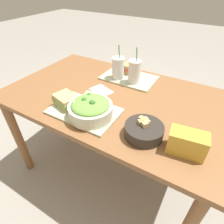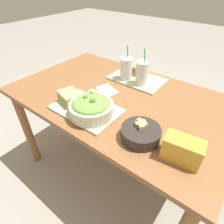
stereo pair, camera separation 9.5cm
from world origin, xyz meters
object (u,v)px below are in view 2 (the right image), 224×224
Objects in this scene: drink_cup_dark at (126,69)px; chip_bag at (182,150)px; drink_cup_red at (142,74)px; soup_bowl at (141,133)px; salad_bowl at (91,107)px; sandwich_near at (70,97)px; napkin_folded at (107,90)px; baguette_near at (99,98)px; sandwich_far at (134,69)px.

drink_cup_dark is 0.72m from chip_bag.
soup_bowl is at bearing -59.65° from drink_cup_red.
soup_bowl is at bearing 3.07° from salad_bowl.
salad_bowl reaches higher than soup_bowl.
soup_bowl reaches higher than sandwich_near.
salad_bowl is at bearing -176.93° from soup_bowl.
salad_bowl reaches higher than napkin_folded.
chip_bag is 0.98× the size of napkin_folded.
baguette_near is (0.14, 0.09, 0.00)m from sandwich_near.
salad_bowl is 1.72× the size of baguette_near.
napkin_folded is at bearing 111.89° from salad_bowl.
baguette_near is 0.97× the size of sandwich_far.
sandwich_near is at bearing -179.56° from soup_bowl.
drink_cup_red is 0.25m from napkin_folded.
baguette_near is 0.46m from sandwich_far.
chip_bag is (0.48, 0.01, -0.01)m from salad_bowl.
baguette_near is (-0.04, 0.11, -0.02)m from salad_bowl.
chip_bag is 0.64m from napkin_folded.
baguette_near is 0.35m from drink_cup_red.
sandwich_near is at bearing -115.83° from drink_cup_red.
napkin_folded is (-0.07, 0.16, -0.04)m from baguette_near.
soup_bowl is 0.47m from napkin_folded.
sandwich_near is 1.11× the size of sandwich_far.
sandwich_far is at bearing 92.68° from drink_cup_dark.
soup_bowl is 0.58m from drink_cup_dark.
drink_cup_dark reaches higher than chip_bag.
sandwich_near is at bearing 123.96° from baguette_near.
napkin_folded is (-0.01, -0.30, -0.04)m from sandwich_far.
chip_bag reaches higher than napkin_folded.
drink_cup_dark reaches higher than baguette_near.
salad_bowl is at bearing 10.93° from sandwich_near.
sandwich_far is (-0.06, 0.46, -0.00)m from baguette_near.
napkin_folded is (0.07, 0.25, -0.04)m from sandwich_near.
drink_cup_red reaches higher than baguette_near.
drink_cup_dark is at bearing 131.07° from soup_bowl.
chip_bag is at bearing -37.58° from drink_cup_dark.
soup_bowl is 0.34m from baguette_near.
drink_cup_dark is (-0.09, 0.45, 0.02)m from salad_bowl.
drink_cup_red is at bearing -45.35° from sandwich_far.
napkin_folded is at bearing -95.66° from sandwich_far.
salad_bowl is 0.96× the size of drink_cup_red.
soup_bowl is at bearing -31.96° from napkin_folded.
sandwich_near is 1.15× the size of baguette_near.
sandwich_far is 0.12m from drink_cup_dark.
baguette_near is 0.57× the size of drink_cup_dark.
chip_bag is at bearing -44.54° from drink_cup_red.
napkin_folded is at bearing -94.97° from drink_cup_dark.
drink_cup_dark is (0.09, 0.44, 0.04)m from sandwich_near.
napkin_folded is at bearing 149.35° from chip_bag.
sandwich_far is (-0.38, 0.55, 0.01)m from soup_bowl.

